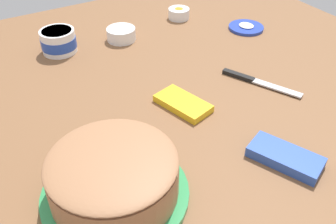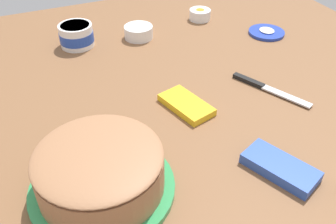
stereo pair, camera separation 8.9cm
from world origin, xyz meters
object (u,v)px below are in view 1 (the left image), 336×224
object	(u,v)px
frosting_tub_lid	(246,27)
candy_box_lower	(285,157)
sprinkle_bowl_rainbow	(121,34)
frosting_tub	(58,41)
frosted_cake	(114,178)
spreading_knife	(253,80)
sprinkle_bowl_orange	(179,13)
candy_box_upper	(183,104)

from	to	relation	value
frosting_tub_lid	candy_box_lower	bearing A→B (deg)	-33.14
sprinkle_bowl_rainbow	candy_box_lower	size ratio (longest dim) A/B	0.62
frosting_tub_lid	sprinkle_bowl_rainbow	world-z (taller)	sprinkle_bowl_rainbow
sprinkle_bowl_rainbow	frosting_tub	bearing A→B (deg)	-97.61
frosted_cake	sprinkle_bowl_rainbow	bearing A→B (deg)	153.77
frosted_cake	spreading_knife	bearing A→B (deg)	108.93
frosted_cake	spreading_knife	size ratio (longest dim) A/B	1.31
frosting_tub_lid	sprinkle_bowl_orange	bearing A→B (deg)	-141.82
frosting_tub_lid	candy_box_upper	bearing A→B (deg)	-58.30
frosted_cake	candy_box_upper	distance (m)	0.33
spreading_knife	frosting_tub	bearing A→B (deg)	-137.93
sprinkle_bowl_orange	candy_box_upper	world-z (taller)	sprinkle_bowl_orange
frosting_tub	spreading_knife	xyz separation A→B (m)	(0.46, 0.41, -0.03)
spreading_knife	sprinkle_bowl_rainbow	xyz separation A→B (m)	(-0.43, -0.21, 0.02)
frosted_cake	frosting_tub	size ratio (longest dim) A/B	2.62
spreading_knife	candy_box_lower	size ratio (longest dim) A/B	1.43
candy_box_lower	candy_box_upper	world-z (taller)	candy_box_lower
sprinkle_bowl_orange	candy_box_lower	distance (m)	0.78
frosting_tub	frosting_tub_lid	bearing A→B (deg)	74.09
candy_box_upper	frosting_tub_lid	bearing A→B (deg)	106.58
frosting_tub_lid	candy_box_upper	size ratio (longest dim) A/B	0.85
spreading_knife	candy_box_upper	xyz separation A→B (m)	(-0.01, -0.23, 0.00)
candy_box_lower	sprinkle_bowl_rainbow	bearing A→B (deg)	161.55
frosting_tub	candy_box_upper	xyz separation A→B (m)	(0.45, 0.18, -0.03)
frosting_tub	candy_box_lower	bearing A→B (deg)	19.65
frosting_tub_lid	sprinkle_bowl_orange	size ratio (longest dim) A/B	1.58
frosting_tub	frosting_tub_lid	world-z (taller)	frosting_tub
frosting_tub_lid	candy_box_upper	xyz separation A→B (m)	(0.27, -0.44, 0.00)
frosted_cake	candy_box_lower	world-z (taller)	frosted_cake
frosting_tub	candy_box_upper	size ratio (longest dim) A/B	0.76
frosting_tub	sprinkle_bowl_rainbow	bearing A→B (deg)	82.39
frosting_tub	candy_box_upper	world-z (taller)	frosting_tub
sprinkle_bowl_rainbow	candy_box_lower	distance (m)	0.71
frosting_tub_lid	candy_box_upper	world-z (taller)	candy_box_upper
spreading_knife	sprinkle_bowl_orange	world-z (taller)	sprinkle_bowl_orange
candy_box_lower	frosting_tub	bearing A→B (deg)	176.57
sprinkle_bowl_orange	frosted_cake	bearing A→B (deg)	-40.49
sprinkle_bowl_rainbow	candy_box_upper	distance (m)	0.43
frosting_tub_lid	spreading_knife	bearing A→B (deg)	-36.91
frosted_cake	sprinkle_bowl_rainbow	distance (m)	0.67
spreading_knife	candy_box_upper	distance (m)	0.23
sprinkle_bowl_rainbow	candy_box_lower	xyz separation A→B (m)	(0.71, 0.06, -0.01)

